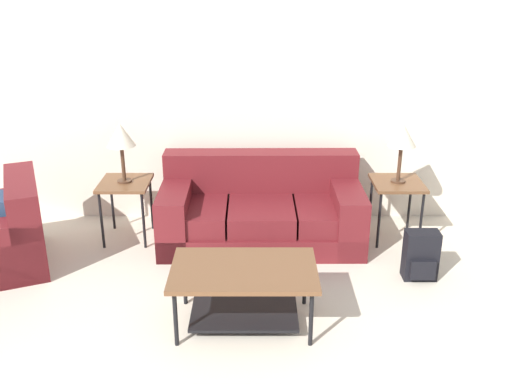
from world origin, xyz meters
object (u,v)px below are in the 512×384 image
Objects in this scene: side_table_right at (396,188)px; table_lamp_left at (120,136)px; coffee_table at (243,283)px; table_lamp_right at (401,136)px; backpack at (420,256)px; side_table_left at (124,188)px; couch at (260,212)px.

table_lamp_left reaches higher than side_table_right.
coffee_table is 2.20m from table_lamp_right.
side_table_right reaches higher than backpack.
table_lamp_left is at bearing 128.61° from coffee_table.
side_table_left reaches higher than backpack.
table_lamp_left is 1.32× the size of backpack.
backpack is at bearing -16.56° from table_lamp_left.
coffee_table is 2.45× the size of backpack.
table_lamp_left is at bearing 178.72° from couch.
side_table_left is 0.52m from table_lamp_left.
backpack is at bearing -16.56° from side_table_left.
side_table_right is 0.86m from backpack.
coffee_table is at bearing -95.50° from couch.
couch is 3.24× the size of side_table_right.
side_table_left is at bearing 163.44° from backpack.
couch is at bearing 84.50° from coffee_table.
coffee_table is at bearing -134.64° from table_lamp_right.
coffee_table is 2.02m from table_lamp_left.
table_lamp_left is at bearing 180.00° from side_table_right.
coffee_table is 1.80× the size of side_table_left.
side_table_right is at bearing -116.57° from table_lamp_right.
table_lamp_left reaches higher than couch.
table_lamp_left is at bearing 163.44° from backpack.
backpack is (1.51, 0.68, -0.14)m from coffee_table.
side_table_left is (-1.18, 1.48, 0.18)m from coffee_table.
table_lamp_right is (0.00, 0.00, 0.52)m from side_table_right.
couch is at bearing -1.28° from table_lamp_left.
couch is 1.53m from table_lamp_right.
table_lamp_right reaches higher than coffee_table.
table_lamp_right is at bearing 1.28° from couch.
backpack is (2.70, -0.80, -0.32)m from side_table_left.
table_lamp_right reaches higher than couch.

